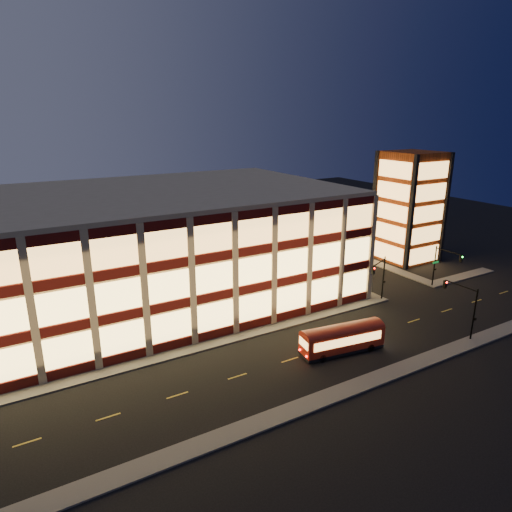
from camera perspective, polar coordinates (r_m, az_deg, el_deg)
ground at (r=49.99m, az=-3.58°, el=-11.01°), size 200.00×200.00×0.00m
sidewalk_office_south at (r=49.67m, az=-7.27°, el=-11.23°), size 54.00×2.00×0.15m
sidewalk_office_east at (r=74.53m, az=6.30°, el=-1.28°), size 2.00×30.00×0.15m
sidewalk_tower_south at (r=75.76m, az=24.12°, el=-2.43°), size 14.00×2.00×0.15m
sidewalk_tower_west at (r=81.31m, az=12.55°, el=-0.01°), size 2.00×30.00×0.15m
sidewalk_near at (r=40.48m, az=5.24°, el=-18.44°), size 100.00×2.00×0.15m
office_building at (r=61.02m, az=-13.40°, el=1.20°), size 50.45×30.45×14.50m
stair_tower at (r=80.00m, az=18.58°, el=5.82°), size 8.60×8.60×18.00m
traffic_signal_far at (r=60.85m, az=15.23°, el=-2.09°), size 3.79×1.87×6.00m
traffic_signal_right at (r=68.60m, az=22.41°, el=-0.63°), size 1.20×4.37×6.00m
traffic_signal_near at (r=55.17m, az=24.50°, el=-5.10°), size 0.32×4.45×6.00m
trolley_bus at (r=48.59m, az=10.74°, el=-9.95°), size 9.20×3.51×3.04m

